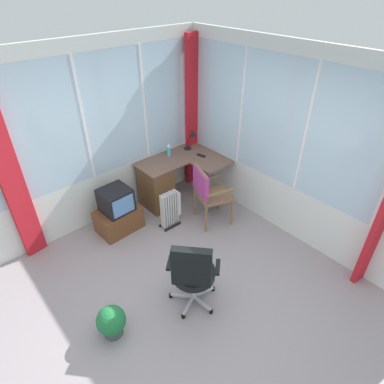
# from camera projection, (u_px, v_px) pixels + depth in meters

# --- Properties ---
(ground) EXTENTS (4.89, 5.29, 0.06)m
(ground) POSITION_uv_depth(u_px,v_px,m) (190.00, 303.00, 3.94)
(ground) COLOR gray
(north_window_panel) EXTENTS (3.89, 0.07, 2.67)m
(north_window_panel) POSITION_uv_depth(u_px,v_px,m) (87.00, 142.00, 4.52)
(north_window_panel) COLOR silver
(north_window_panel) RESTS_ON ground
(east_window_panel) EXTENTS (0.07, 4.29, 2.67)m
(east_window_panel) POSITION_uv_depth(u_px,v_px,m) (303.00, 153.00, 4.25)
(east_window_panel) COLOR silver
(east_window_panel) RESTS_ON ground
(curtain_north_left) EXTENTS (0.28, 0.11, 2.57)m
(curtain_north_left) POSITION_uv_depth(u_px,v_px,m) (9.00, 173.00, 3.91)
(curtain_north_left) COLOR red
(curtain_north_left) RESTS_ON ground
(curtain_corner) EXTENTS (0.28, 0.10, 2.57)m
(curtain_corner) POSITION_uv_depth(u_px,v_px,m) (192.00, 115.00, 5.47)
(curtain_corner) COLOR red
(curtain_corner) RESTS_ON ground
(desk) EXTENTS (1.29, 1.03, 0.77)m
(desk) POSITION_uv_depth(u_px,v_px,m) (160.00, 183.00, 5.32)
(desk) COLOR brown
(desk) RESTS_ON ground
(desk_lamp) EXTENTS (0.24, 0.21, 0.33)m
(desk_lamp) POSITION_uv_depth(u_px,v_px,m) (193.00, 137.00, 5.48)
(desk_lamp) COLOR black
(desk_lamp) RESTS_ON desk
(tv_remote) EXTENTS (0.08, 0.16, 0.02)m
(tv_remote) POSITION_uv_depth(u_px,v_px,m) (201.00, 155.00, 5.36)
(tv_remote) COLOR black
(tv_remote) RESTS_ON desk
(spray_bottle) EXTENTS (0.06, 0.06, 0.22)m
(spray_bottle) POSITION_uv_depth(u_px,v_px,m) (169.00, 150.00, 5.33)
(spray_bottle) COLOR #4ABCD5
(spray_bottle) RESTS_ON desk
(wooden_armchair) EXTENTS (0.62, 0.61, 0.96)m
(wooden_armchair) POSITION_uv_depth(u_px,v_px,m) (206.00, 189.00, 4.83)
(wooden_armchair) COLOR #836042
(wooden_armchair) RESTS_ON ground
(office_chair) EXTENTS (0.61, 0.61, 1.01)m
(office_chair) POSITION_uv_depth(u_px,v_px,m) (193.00, 272.00, 3.56)
(office_chair) COLOR #B7B7BF
(office_chair) RESTS_ON ground
(tv_on_stand) EXTENTS (0.66, 0.47, 0.72)m
(tv_on_stand) POSITION_uv_depth(u_px,v_px,m) (118.00, 212.00, 4.85)
(tv_on_stand) COLOR brown
(tv_on_stand) RESTS_ON ground
(space_heater) EXTENTS (0.35, 0.18, 0.61)m
(space_heater) POSITION_uv_depth(u_px,v_px,m) (171.00, 209.00, 4.94)
(space_heater) COLOR silver
(space_heater) RESTS_ON ground
(potted_plant) EXTENTS (0.32, 0.32, 0.39)m
(potted_plant) POSITION_uv_depth(u_px,v_px,m) (111.00, 322.00, 3.46)
(potted_plant) COLOR #3C4E4C
(potted_plant) RESTS_ON ground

